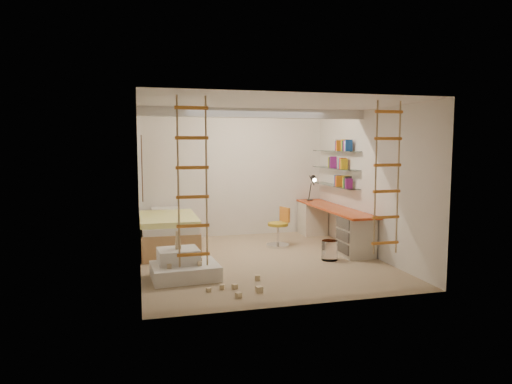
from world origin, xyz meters
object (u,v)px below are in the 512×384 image
object	(u,v)px
play_platform	(183,267)
desk	(332,224)
bed	(168,232)
swivel_chair	(279,232)

from	to	relation	value
play_platform	desk	bearing A→B (deg)	26.94
bed	play_platform	world-z (taller)	bed
swivel_chair	play_platform	xyz separation A→B (m)	(-2.01, -1.65, -0.11)
desk	swivel_chair	size ratio (longest dim) A/B	3.67
bed	play_platform	size ratio (longest dim) A/B	1.96
bed	swivel_chair	xyz separation A→B (m)	(2.10, -0.30, -0.05)
bed	swivel_chair	bearing A→B (deg)	-8.02
desk	swivel_chair	distance (m)	1.10
desk	play_platform	world-z (taller)	desk
desk	bed	xyz separation A→B (m)	(-3.20, 0.36, -0.07)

